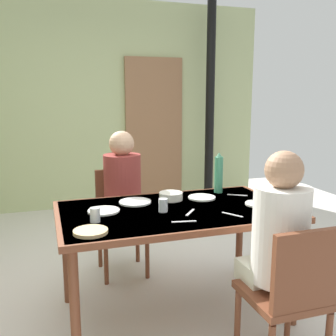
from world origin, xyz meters
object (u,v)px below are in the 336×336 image
(chair_near_diner, at_px, (291,293))
(serving_bowl_center, at_px, (171,196))
(dining_table, at_px, (175,219))
(chair_far_diner, at_px, (120,214))
(person_far_diner, at_px, (123,185))
(person_near_diner, at_px, (279,232))
(water_bottle_green_near, at_px, (219,174))

(chair_near_diner, height_order, serving_bowl_center, chair_near_diner)
(dining_table, distance_m, chair_near_diner, 0.89)
(chair_near_diner, distance_m, chair_far_diner, 1.70)
(person_far_diner, bearing_deg, chair_far_diner, -90.00)
(person_near_diner, bearing_deg, water_bottle_green_near, 83.82)
(chair_far_diner, relative_size, person_near_diner, 1.13)
(person_far_diner, height_order, serving_bowl_center, person_far_diner)
(dining_table, relative_size, person_near_diner, 2.00)
(chair_near_diner, bearing_deg, chair_far_diner, 109.90)
(chair_far_diner, relative_size, serving_bowl_center, 5.12)
(chair_far_diner, distance_m, person_near_diner, 1.59)
(chair_far_diner, height_order, serving_bowl_center, chair_far_diner)
(chair_near_diner, height_order, person_near_diner, person_near_diner)
(dining_table, height_order, person_far_diner, person_far_diner)
(serving_bowl_center, bearing_deg, water_bottle_green_near, 12.17)
(person_far_diner, xyz_separation_m, water_bottle_green_near, (0.68, -0.35, 0.12))
(chair_near_diner, relative_size, serving_bowl_center, 5.12)
(serving_bowl_center, bearing_deg, person_far_diner, 121.03)
(person_near_diner, relative_size, serving_bowl_center, 4.53)
(person_near_diner, xyz_separation_m, water_bottle_green_near, (0.11, 0.98, 0.12))
(chair_near_diner, height_order, chair_far_diner, same)
(chair_near_diner, relative_size, person_far_diner, 1.13)
(dining_table, distance_m, serving_bowl_center, 0.25)
(dining_table, xyz_separation_m, water_bottle_green_near, (0.46, 0.31, 0.22))
(water_bottle_green_near, xyz_separation_m, serving_bowl_center, (-0.42, -0.09, -0.12))
(dining_table, distance_m, water_bottle_green_near, 0.60)
(chair_far_diner, bearing_deg, dining_table, 105.29)
(person_far_diner, distance_m, serving_bowl_center, 0.51)
(chair_near_diner, bearing_deg, serving_bowl_center, 107.10)
(chair_far_diner, height_order, person_near_diner, person_near_diner)
(chair_far_diner, height_order, water_bottle_green_near, water_bottle_green_near)
(chair_near_diner, height_order, water_bottle_green_near, water_bottle_green_near)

